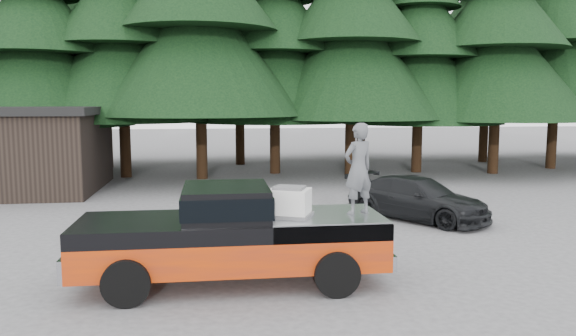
{
  "coord_description": "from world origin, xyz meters",
  "views": [
    {
      "loc": [
        -0.5,
        -11.03,
        3.54
      ],
      "look_at": [
        0.98,
        0.0,
        2.19
      ],
      "focal_mm": 35.0,
      "sensor_mm": 36.0,
      "label": 1
    }
  ],
  "objects": [
    {
      "name": "ground",
      "position": [
        0.0,
        0.0,
        0.0
      ],
      "size": [
        120.0,
        120.0,
        0.0
      ],
      "primitive_type": "plane",
      "color": "#4C4B4E",
      "rests_on": "ground"
    },
    {
      "name": "pickup_truck",
      "position": [
        -0.17,
        -0.42,
        0.67
      ],
      "size": [
        6.0,
        2.04,
        1.33
      ],
      "primitive_type": null,
      "color": "#BF3300",
      "rests_on": "ground"
    },
    {
      "name": "truck_cab",
      "position": [
        -0.27,
        -0.42,
        1.62
      ],
      "size": [
        1.66,
        1.9,
        0.59
      ],
      "primitive_type": "cube",
      "color": "black",
      "rests_on": "pickup_truck"
    },
    {
      "name": "air_compressor",
      "position": [
        0.93,
        -0.57,
        1.59
      ],
      "size": [
        0.92,
        0.85,
        0.51
      ],
      "primitive_type": "cube",
      "rotation": [
        0.0,
        0.0,
        -0.39
      ],
      "color": "silver",
      "rests_on": "pickup_truck"
    },
    {
      "name": "man_on_bed",
      "position": [
        2.29,
        -0.5,
        2.22
      ],
      "size": [
        0.77,
        0.65,
        1.78
      ],
      "primitive_type": "imported",
      "rotation": [
        0.0,
        0.0,
        3.56
      ],
      "color": "#4E5154",
      "rests_on": "pickup_truck"
    },
    {
      "name": "parked_car",
      "position": [
        5.53,
        4.79,
        0.64
      ],
      "size": [
        4.12,
        4.55,
        1.27
      ],
      "primitive_type": "imported",
      "rotation": [
        0.0,
        0.0,
        0.67
      ],
      "color": "black",
      "rests_on": "ground"
    },
    {
      "name": "treeline",
      "position": [
        0.42,
        17.2,
        7.72
      ],
      "size": [
        60.15,
        16.05,
        17.5
      ],
      "color": "black",
      "rests_on": "ground"
    }
  ]
}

